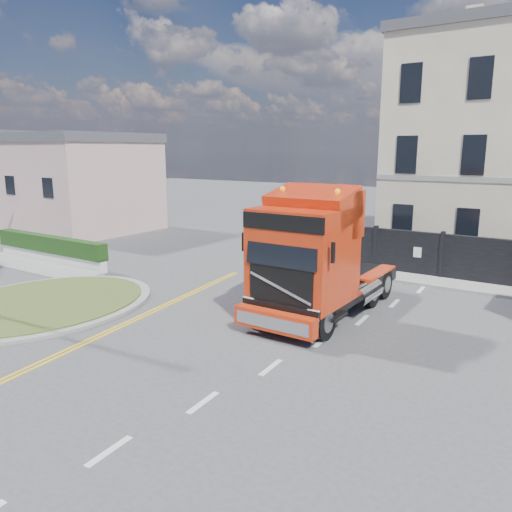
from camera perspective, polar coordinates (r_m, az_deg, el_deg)
The scene contains 10 objects.
ground at distance 16.81m, azimuth -0.95°, elevation -7.19°, with size 120.00×120.00×0.00m, color #424244.
traffic_island at distance 19.70m, azimuth -23.30°, elevation -5.05°, with size 6.80×6.80×0.17m.
hedge_wall at distance 26.84m, azimuth -22.46°, elevation 0.84°, with size 8.00×0.55×1.35m.
pavement_side at distance 26.40m, azimuth -24.31°, elevation -1.03°, with size 8.50×1.80×0.10m, color gray.
seaside_bldg_pink at distance 36.55m, azimuth -19.18°, elevation 7.43°, with size 8.00×8.00×6.00m, color #C9A69D.
seaside_bldg_cream at distance 44.27m, azimuth -23.41°, elevation 7.16°, with size 9.00×8.00×5.00m, color beige.
seaside_bldg_white at distance 50.72m, azimuth -26.91°, elevation 8.20°, with size 8.00×8.00×6.50m, color silver.
hoarding_fence at distance 22.64m, azimuth 26.69°, elevation -0.81°, with size 18.80×0.25×2.00m.
pavement_far at distance 22.05m, azimuth 24.74°, elevation -3.47°, with size 20.00×1.60×0.12m, color gray.
truck at distance 16.46m, azimuth 6.57°, elevation -0.73°, with size 2.70×7.16×4.29m.
Camera 1 is at (9.04, -13.04, 5.55)m, focal length 35.00 mm.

